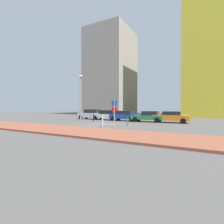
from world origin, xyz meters
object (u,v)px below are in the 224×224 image
parked_car_silver (91,114)px  traffic_bollard_mid (102,121)px  parked_car_white (107,115)px  parked_car_green (148,116)px  street_lamp (81,94)px  parked_car_orange (171,117)px  traffic_bollard_near (93,117)px  parked_car_blue (125,115)px  parking_meter (127,118)px  parking_sign_post (114,110)px

parked_car_silver → traffic_bollard_mid: size_ratio=3.99×
parked_car_white → parked_car_green: 6.64m
traffic_bollard_mid → street_lamp: bearing=145.8°
parked_car_white → parked_car_green: parked_car_white is taller
parked_car_orange → traffic_bollard_near: bearing=-162.0°
parked_car_white → traffic_bollard_near: bearing=-92.4°
parked_car_blue → parked_car_silver: bearing=174.9°
parked_car_blue → parking_meter: parked_car_blue is taller
parking_sign_post → parking_meter: bearing=48.2°
parked_car_silver → parked_car_blue: parked_car_silver is taller
street_lamp → parked_car_blue: bearing=32.1°
parking_meter → parked_car_silver: bearing=144.0°
parking_meter → parked_car_orange: bearing=63.2°
parked_car_white → parking_meter: bearing=-46.8°
parked_car_orange → street_lamp: street_lamp is taller
parked_car_silver → parking_sign_post: (8.43, -7.85, 0.82)m
parked_car_blue → parking_meter: (3.08, -6.24, 0.11)m
parking_sign_post → traffic_bollard_mid: 1.66m
parking_sign_post → traffic_bollard_near: bearing=142.0°
parked_car_silver → parked_car_blue: size_ratio=1.00×
parked_car_white → traffic_bollard_near: 3.48m
street_lamp → parking_meter: bearing=-19.1°
parked_car_silver → parking_sign_post: 11.55m
parked_car_silver → street_lamp: bearing=-75.8°
parked_car_orange → traffic_bollard_near: parked_car_orange is taller
parked_car_white → traffic_bollard_mid: 9.02m
street_lamp → traffic_bollard_mid: (6.24, -4.24, -3.28)m
parked_car_blue → parked_car_green: bearing=-1.5°
parked_car_blue → parked_car_green: (3.42, -0.09, -0.03)m
parking_meter → traffic_bollard_mid: bearing=-148.2°
parked_car_orange → traffic_bollard_mid: 9.38m
parked_car_white → parked_car_blue: parked_car_white is taller
parked_car_green → parking_sign_post: parking_sign_post is taller
parked_car_white → parking_meter: 9.17m
parked_car_green → traffic_bollard_mid: size_ratio=3.92×
parked_car_blue → traffic_bollard_mid: parked_car_blue is taller
parked_car_orange → parking_sign_post: parking_sign_post is taller
parked_car_white → parked_car_blue: (3.20, -0.44, -0.02)m
parked_car_green → street_lamp: size_ratio=0.66×
parking_sign_post → street_lamp: 8.71m
parked_car_orange → parking_meter: size_ratio=3.32×
parked_car_white → parking_meter: parked_car_white is taller
parked_car_green → parking_sign_post: bearing=-100.1°
traffic_bollard_mid → parked_car_green: bearing=71.6°
parked_car_orange → traffic_bollard_mid: parked_car_orange is taller
parked_car_silver → traffic_bollard_near: size_ratio=3.99×
parked_car_silver → parking_meter: 11.58m
parked_car_white → parking_sign_post: bearing=-55.4°
street_lamp → traffic_bollard_near: street_lamp is taller
parked_car_orange → street_lamp: 12.49m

